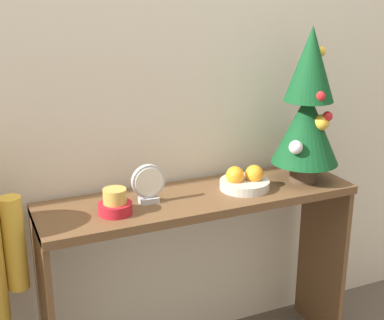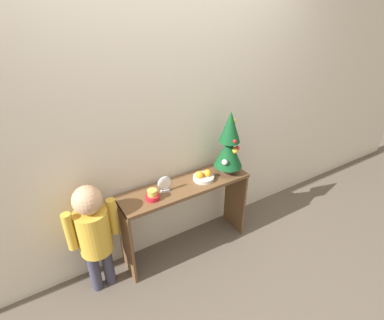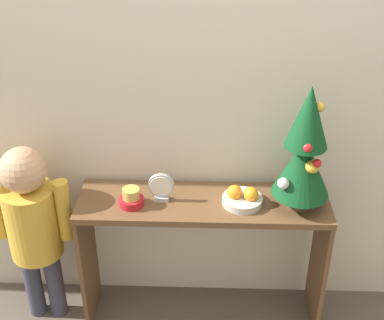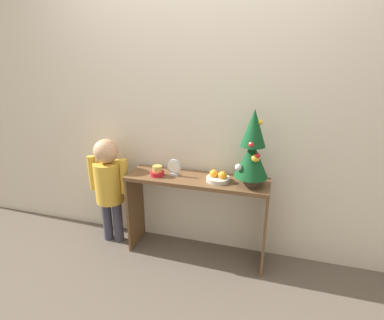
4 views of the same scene
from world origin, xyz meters
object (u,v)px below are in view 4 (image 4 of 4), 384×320
at_px(singing_bowl, 157,172).
at_px(child_figure, 109,181).
at_px(desk_clock, 174,168).
at_px(mini_tree, 252,149).
at_px(fruit_bowl, 218,178).

bearing_deg(singing_bowl, child_figure, 177.02).
bearing_deg(child_figure, desk_clock, 1.66).
relative_size(mini_tree, fruit_bowl, 3.17).
height_order(singing_bowl, desk_clock, desk_clock).
relative_size(desk_clock, child_figure, 0.14).
height_order(fruit_bowl, desk_clock, desk_clock).
distance_m(singing_bowl, desk_clock, 0.14).
bearing_deg(fruit_bowl, child_figure, -179.74).
xyz_separation_m(mini_tree, singing_bowl, (-0.74, -0.02, -0.25)).
bearing_deg(child_figure, singing_bowl, -2.98).
bearing_deg(mini_tree, singing_bowl, -178.81).
xyz_separation_m(fruit_bowl, singing_bowl, (-0.49, -0.03, 0.01)).
distance_m(fruit_bowl, child_figure, 0.97).
distance_m(fruit_bowl, desk_clock, 0.36).
bearing_deg(mini_tree, child_figure, 179.56).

